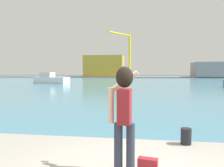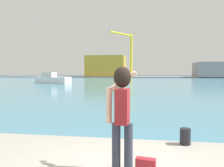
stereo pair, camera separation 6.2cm
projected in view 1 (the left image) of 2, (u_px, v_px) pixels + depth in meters
ground_plane at (142, 81)px, 52.88m from camera, size 220.00×220.00×0.00m
harbor_water at (142, 81)px, 54.86m from camera, size 140.00×100.00×0.02m
far_shore_dock at (142, 77)px, 94.40m from camera, size 140.00×20.00×0.37m
person_photographer at (124, 108)px, 3.53m from camera, size 0.53×0.55×1.74m
handbag at (148, 165)px, 3.58m from camera, size 0.34×0.20×0.24m
harbor_bollard at (186, 136)px, 4.99m from camera, size 0.24×0.24×0.37m
boat_moored at (51, 79)px, 41.46m from camera, size 7.86×4.57×2.12m
warehouse_left at (104, 66)px, 94.03m from camera, size 16.27×10.80×8.77m
warehouse_right at (211, 70)px, 85.99m from camera, size 13.51×11.64×5.69m
port_crane at (127, 50)px, 89.21m from camera, size 7.84×11.06×17.59m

